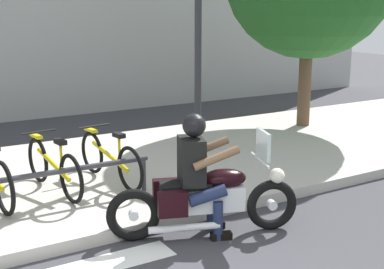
{
  "coord_description": "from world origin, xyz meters",
  "views": [
    {
      "loc": [
        -1.75,
        -3.03,
        2.51
      ],
      "look_at": [
        1.88,
        2.95,
        0.86
      ],
      "focal_mm": 49.02,
      "sensor_mm": 36.0,
      "label": 1
    }
  ],
  "objects_px": {
    "bike_rack": "(34,179)",
    "street_lamp": "(198,1)",
    "bicycle_3": "(110,158)",
    "bicycle_2": "(53,167)",
    "rider": "(199,167)",
    "motorcycle": "(205,198)"
  },
  "relations": [
    {
      "from": "bike_rack",
      "to": "street_lamp",
      "type": "height_order",
      "value": "street_lamp"
    },
    {
      "from": "bicycle_3",
      "to": "street_lamp",
      "type": "bearing_deg",
      "value": 26.24
    },
    {
      "from": "bicycle_2",
      "to": "bicycle_3",
      "type": "distance_m",
      "value": 0.8
    },
    {
      "from": "bike_rack",
      "to": "rider",
      "type": "bearing_deg",
      "value": -41.71
    },
    {
      "from": "bicycle_3",
      "to": "bike_rack",
      "type": "bearing_deg",
      "value": -155.19
    },
    {
      "from": "rider",
      "to": "bicycle_2",
      "type": "bearing_deg",
      "value": 120.08
    },
    {
      "from": "rider",
      "to": "bike_rack",
      "type": "distance_m",
      "value": 2.01
    },
    {
      "from": "bicycle_3",
      "to": "bike_rack",
      "type": "height_order",
      "value": "bicycle_3"
    },
    {
      "from": "bicycle_2",
      "to": "bike_rack",
      "type": "relative_size",
      "value": 0.57
    },
    {
      "from": "rider",
      "to": "bike_rack",
      "type": "height_order",
      "value": "rider"
    },
    {
      "from": "motorcycle",
      "to": "bike_rack",
      "type": "xyz_separation_m",
      "value": [
        -1.56,
        1.36,
        0.11
      ]
    },
    {
      "from": "rider",
      "to": "street_lamp",
      "type": "xyz_separation_m",
      "value": [
        1.8,
        2.91,
        1.86
      ]
    },
    {
      "from": "motorcycle",
      "to": "bicycle_3",
      "type": "height_order",
      "value": "motorcycle"
    },
    {
      "from": "bicycle_2",
      "to": "street_lamp",
      "type": "height_order",
      "value": "street_lamp"
    },
    {
      "from": "motorcycle",
      "to": "street_lamp",
      "type": "distance_m",
      "value": 4.07
    },
    {
      "from": "bicycle_3",
      "to": "street_lamp",
      "type": "xyz_separation_m",
      "value": [
        2.09,
        1.03,
        2.17
      ]
    },
    {
      "from": "bike_rack",
      "to": "bicycle_3",
      "type": "bearing_deg",
      "value": 24.81
    },
    {
      "from": "bicycle_3",
      "to": "bike_rack",
      "type": "distance_m",
      "value": 1.32
    },
    {
      "from": "rider",
      "to": "bicycle_2",
      "type": "xyz_separation_m",
      "value": [
        -1.09,
        1.88,
        -0.31
      ]
    },
    {
      "from": "motorcycle",
      "to": "bicycle_2",
      "type": "relative_size",
      "value": 1.25
    },
    {
      "from": "motorcycle",
      "to": "rider",
      "type": "bearing_deg",
      "value": 157.17
    },
    {
      "from": "rider",
      "to": "street_lamp",
      "type": "distance_m",
      "value": 3.9
    }
  ]
}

